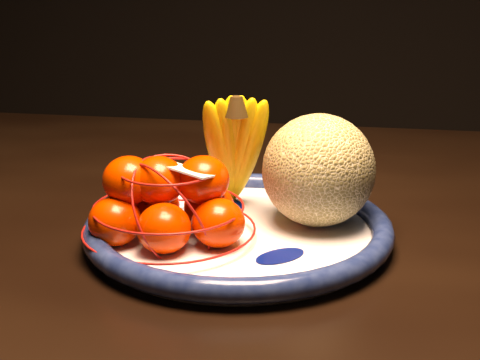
% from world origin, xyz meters
% --- Properties ---
extents(dining_table, '(1.59, 0.98, 0.78)m').
position_xyz_m(dining_table, '(0.09, -0.06, 0.70)').
color(dining_table, black).
rests_on(dining_table, ground).
extents(fruit_bowl, '(0.36, 0.36, 0.03)m').
position_xyz_m(fruit_bowl, '(0.04, -0.21, 0.80)').
color(fruit_bowl, white).
rests_on(fruit_bowl, dining_table).
extents(cantaloupe, '(0.13, 0.13, 0.13)m').
position_xyz_m(cantaloupe, '(0.13, -0.17, 0.86)').
color(cantaloupe, olive).
rests_on(cantaloupe, fruit_bowl).
extents(banana_bunch, '(0.10, 0.10, 0.16)m').
position_xyz_m(banana_bunch, '(0.02, -0.14, 0.88)').
color(banana_bunch, yellow).
rests_on(banana_bunch, fruit_bowl).
extents(mandarin_bag, '(0.20, 0.20, 0.12)m').
position_xyz_m(mandarin_bag, '(-0.03, -0.25, 0.84)').
color(mandarin_bag, '#FF2800').
rests_on(mandarin_bag, fruit_bowl).
extents(price_tag, '(0.08, 0.05, 0.01)m').
position_xyz_m(price_tag, '(-0.01, -0.26, 0.88)').
color(price_tag, white).
rests_on(price_tag, mandarin_bag).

